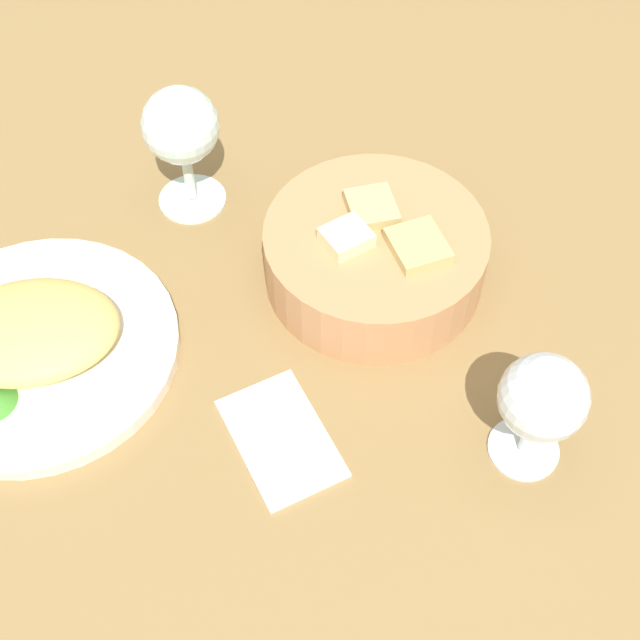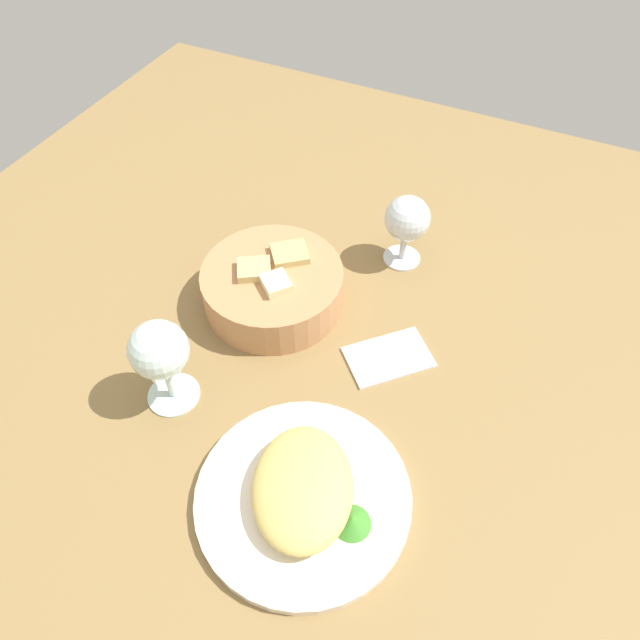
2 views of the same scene
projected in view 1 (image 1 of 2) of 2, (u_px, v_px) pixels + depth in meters
The scene contains 7 objects.
ground_plane at pixel (252, 355), 76.58cm from camera, with size 140.00×140.00×2.00cm, color olive.
plate at pixel (38, 349), 74.91cm from camera, with size 24.13×24.13×1.40cm, color white.
omelette at pixel (30, 331), 72.82cm from camera, with size 14.84×11.06×3.79cm, color #DDC266.
bread_basket at pixel (376, 254), 78.02cm from camera, with size 19.84×19.84×7.34cm.
wine_glass_near at pixel (542, 401), 63.91cm from camera, with size 6.72×6.72×11.38cm.
wine_glass_far at pixel (181, 131), 79.25cm from camera, with size 7.14×7.14×13.15cm.
folded_napkin at pixel (281, 437), 70.18cm from camera, with size 11.00×7.00×0.80cm, color white.
Camera 1 is at (18.97, -39.07, 62.43)cm, focal length 49.09 mm.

